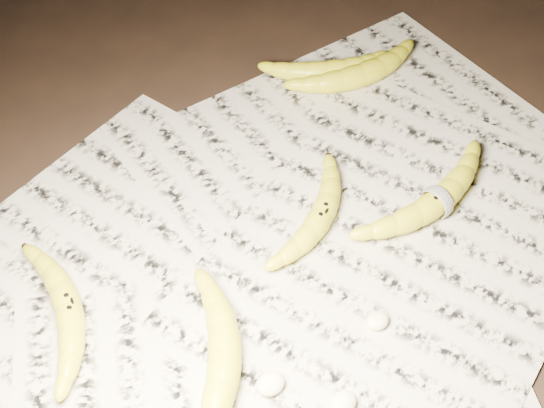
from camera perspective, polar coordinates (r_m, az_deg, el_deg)
ground at (r=0.95m, az=0.78°, el=-2.87°), size 3.00×3.00×0.00m
newspaper_patch at (r=0.92m, az=0.93°, el=-4.71°), size 0.90×0.70×0.01m
banana_left_a at (r=0.89m, az=-15.12°, el=-7.55°), size 0.11×0.19×0.03m
banana_left_b at (r=0.83m, az=-3.59°, el=-11.31°), size 0.17×0.19×0.04m
banana_center at (r=0.95m, az=3.72°, el=-0.79°), size 0.18×0.13×0.03m
banana_taped at (r=0.98m, az=12.34°, el=0.29°), size 0.21×0.07×0.04m
banana_upper_a at (r=1.15m, az=6.73°, el=9.77°), size 0.20×0.10×0.04m
banana_upper_b at (r=1.15m, az=4.13°, el=10.06°), size 0.17×0.13×0.03m
measuring_tape at (r=0.98m, az=12.34°, el=0.29°), size 0.01×0.05×0.05m
flesh_chunk_a at (r=0.82m, az=-0.10°, el=-13.23°), size 0.03×0.03×0.02m
flesh_chunk_b at (r=0.82m, az=5.39°, el=-14.54°), size 0.03×0.03×0.02m
flesh_chunk_c at (r=0.87m, az=8.00°, el=-8.56°), size 0.03×0.02×0.02m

